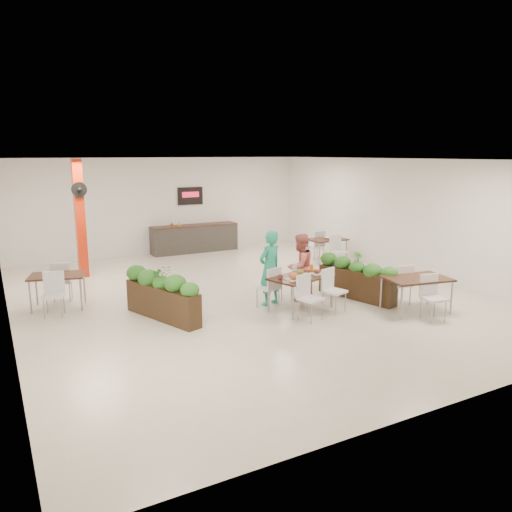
{
  "coord_description": "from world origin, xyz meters",
  "views": [
    {
      "loc": [
        -5.18,
        -10.21,
        3.34
      ],
      "look_at": [
        -0.02,
        -0.67,
        1.1
      ],
      "focal_mm": 35.0,
      "sensor_mm": 36.0,
      "label": 1
    }
  ],
  "objects": [
    {
      "name": "room_shell",
      "position": [
        0.0,
        0.0,
        2.01
      ],
      "size": [
        10.1,
        12.1,
        3.22
      ],
      "color": "white",
      "rests_on": "ground"
    },
    {
      "name": "diner_woman",
      "position": [
        1.02,
        -0.87,
        0.78
      ],
      "size": [
        0.89,
        0.77,
        1.55
      ],
      "primitive_type": "imported",
      "rotation": [
        0.0,
        0.0,
        3.42
      ],
      "color": "#E16B64",
      "rests_on": "ground"
    },
    {
      "name": "planter_right",
      "position": [
        2.24,
        -1.43,
        0.51
      ],
      "size": [
        0.81,
        2.06,
        1.1
      ],
      "rotation": [
        0.0,
        0.0,
        1.81
      ],
      "color": "black",
      "rests_on": "ground"
    },
    {
      "name": "planter_left",
      "position": [
        -2.21,
        -0.69,
        0.53
      ],
      "size": [
        1.0,
        2.05,
        1.13
      ],
      "rotation": [
        0.0,
        0.0,
        1.91
      ],
      "color": "black",
      "rests_on": "ground"
    },
    {
      "name": "side_table_b",
      "position": [
        3.98,
        2.09,
        0.62
      ],
      "size": [
        1.14,
        1.62,
        0.92
      ],
      "rotation": [
        0.0,
        0.0,
        -0.01
      ],
      "color": "black",
      "rests_on": "ground"
    },
    {
      "name": "red_column",
      "position": [
        -3.0,
        3.79,
        1.64
      ],
      "size": [
        0.4,
        0.41,
        3.2
      ],
      "color": "red",
      "rests_on": "ground"
    },
    {
      "name": "main_table",
      "position": [
        0.61,
        -1.53,
        0.64
      ],
      "size": [
        1.62,
        1.89,
        0.92
      ],
      "rotation": [
        0.0,
        0.0,
        0.28
      ],
      "color": "black",
      "rests_on": "ground"
    },
    {
      "name": "side_table_a",
      "position": [
        -3.98,
        1.12,
        0.63
      ],
      "size": [
        1.31,
        1.67,
        0.92
      ],
      "rotation": [
        0.0,
        0.0,
        -0.28
      ],
      "color": "black",
      "rests_on": "ground"
    },
    {
      "name": "diner_man",
      "position": [
        0.22,
        -0.87,
        0.84
      ],
      "size": [
        0.7,
        0.55,
        1.68
      ],
      "primitive_type": "imported",
      "rotation": [
        0.0,
        0.0,
        3.42
      ],
      "color": "#25A47F",
      "rests_on": "ground"
    },
    {
      "name": "service_counter",
      "position": [
        1.0,
        5.65,
        0.49
      ],
      "size": [
        3.0,
        0.64,
        2.2
      ],
      "color": "#2A2825",
      "rests_on": "ground"
    },
    {
      "name": "ground",
      "position": [
        0.0,
        0.0,
        0.0
      ],
      "size": [
        12.0,
        12.0,
        0.0
      ],
      "primitive_type": "plane",
      "color": "beige",
      "rests_on": "ground"
    },
    {
      "name": "side_table_c",
      "position": [
        2.72,
        -2.8,
        0.64
      ],
      "size": [
        1.48,
        1.67,
        0.92
      ],
      "rotation": [
        0.0,
        0.0,
        -0.19
      ],
      "color": "black",
      "rests_on": "ground"
    }
  ]
}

